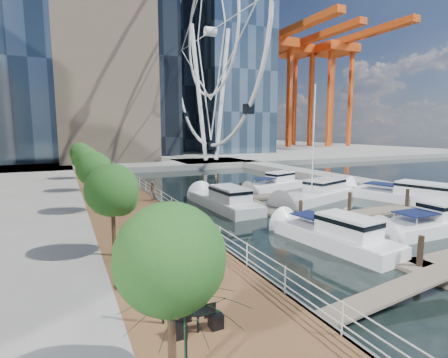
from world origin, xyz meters
TOP-DOWN VIEW (x-y plane):
  - ground at (0.00, 0.00)m, footprint 520.00×520.00m
  - boardwalk at (-9.00, 15.00)m, footprint 6.00×60.00m
  - seawall at (-6.00, 15.00)m, footprint 0.25×60.00m
  - land_far at (0.00, 102.00)m, footprint 200.00×114.00m
  - breakwater at (20.00, 20.00)m, footprint 4.00×60.00m
  - pier at (14.00, 52.00)m, footprint 14.00×12.00m
  - railing at (-6.10, 15.00)m, footprint 0.10×60.00m
  - floating_docks at (7.97, 9.98)m, footprint 16.00×34.00m
  - ferris_wheel at (14.00, 52.00)m, footprint 5.80×45.60m
  - port_cranes at (67.67, 95.67)m, footprint 40.00×52.00m
  - street_trees at (-11.40, 14.00)m, footprint 2.60×42.60m
  - cafe_tables at (-10.40, -2.00)m, footprint 2.50×13.70m
  - yacht_foreground at (10.42, 2.12)m, footprint 10.35×3.01m
  - pedestrian_near at (-8.94, 2.43)m, footprint 0.64×0.51m
  - pedestrian_mid at (-6.50, 16.52)m, footprint 0.73×0.90m
  - pedestrian_far at (-8.39, 32.30)m, footprint 0.97×0.81m
  - moored_yachts at (9.31, 11.53)m, footprint 22.99×34.81m
  - cafe_seating at (-10.83, -3.12)m, footprint 4.02×11.64m

SIDE VIEW (x-z plane):
  - ground at x=0.00m, z-range 0.00..0.00m
  - yacht_foreground at x=10.42m, z-range -1.07..1.07m
  - moored_yachts at x=9.31m, z-range -5.75..5.75m
  - floating_docks at x=7.97m, z-range -0.81..1.79m
  - boardwalk at x=-9.00m, z-range 0.00..1.00m
  - seawall at x=-6.00m, z-range 0.00..1.00m
  - land_far at x=0.00m, z-range 0.00..1.00m
  - breakwater at x=20.00m, z-range 0.00..1.00m
  - pier at x=14.00m, z-range 0.00..1.00m
  - cafe_tables at x=-10.40m, z-range 1.00..1.74m
  - railing at x=-6.10m, z-range 1.00..2.05m
  - pedestrian_near at x=-8.94m, z-range 1.00..2.55m
  - pedestrian_far at x=-8.39m, z-range 1.00..2.56m
  - pedestrian_mid at x=-6.50m, z-range 1.00..2.72m
  - cafe_seating at x=-10.83m, z-range 0.91..3.60m
  - street_trees at x=-11.40m, z-range 1.99..6.59m
  - port_cranes at x=67.67m, z-range 1.00..39.00m
  - ferris_wheel at x=14.00m, z-range 2.02..49.82m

